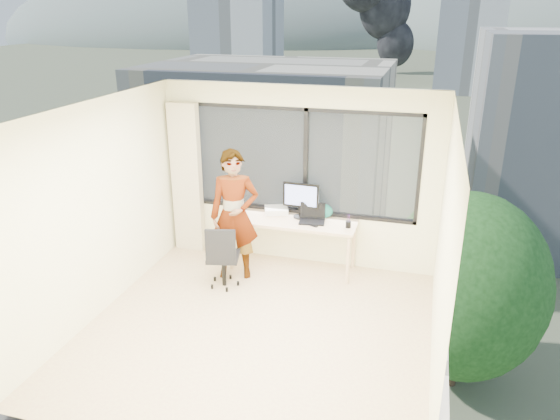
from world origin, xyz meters
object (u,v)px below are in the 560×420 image
(handbag, at_px, (323,211))
(chair, at_px, (223,255))
(desk, at_px, (293,244))
(person, at_px, (234,215))
(game_console, at_px, (276,210))
(monitor, at_px, (301,200))
(laptop, at_px, (312,215))

(handbag, bearing_deg, chair, -127.42)
(desk, relative_size, person, 0.98)
(game_console, height_order, handbag, handbag)
(desk, distance_m, person, 1.00)
(chair, xyz_separation_m, handbag, (1.16, 0.98, 0.39))
(desk, height_order, game_console, game_console)
(game_console, bearing_deg, handbag, -20.52)
(desk, height_order, chair, chair)
(game_console, xyz_separation_m, handbag, (0.70, -0.01, 0.07))
(game_console, bearing_deg, monitor, -31.74)
(person, relative_size, game_console, 5.51)
(game_console, bearing_deg, chair, -134.85)
(monitor, xyz_separation_m, game_console, (-0.39, 0.08, -0.22))
(desk, xyz_separation_m, chair, (-0.77, -0.76, 0.09))
(monitor, xyz_separation_m, handbag, (0.31, 0.07, -0.15))
(handbag, bearing_deg, person, -137.21)
(handbag, bearing_deg, game_console, -168.15)
(laptop, distance_m, handbag, 0.24)
(desk, bearing_deg, game_console, 144.32)
(game_console, relative_size, handbag, 1.20)
(person, relative_size, monitor, 3.51)
(monitor, bearing_deg, person, -141.63)
(laptop, bearing_deg, handbag, 53.82)
(chair, bearing_deg, handbag, 27.04)
(desk, distance_m, handbag, 0.66)
(laptop, bearing_deg, person, -164.18)
(monitor, xyz_separation_m, laptop, (0.20, -0.14, -0.15))
(handbag, bearing_deg, desk, -138.97)
(chair, distance_m, laptop, 1.36)
(laptop, xyz_separation_m, handbag, (0.12, 0.21, -0.01))
(person, bearing_deg, desk, 13.59)
(person, xyz_separation_m, game_console, (0.41, 0.66, -0.13))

